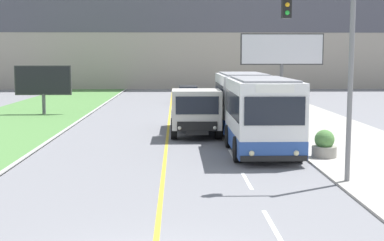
{
  "coord_description": "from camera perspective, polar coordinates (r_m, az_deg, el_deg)",
  "views": [
    {
      "loc": [
        0.46,
        -9.21,
        4.05
      ],
      "look_at": [
        1.1,
        12.62,
        1.4
      ],
      "focal_mm": 50.0,
      "sensor_mm": 36.0,
      "label": 1
    }
  ],
  "objects": [
    {
      "name": "apartment_block_background",
      "position": [
        69.1,
        -2.11,
        11.66
      ],
      "size": [
        80.0,
        8.04,
        19.51
      ],
      "color": "#A89E8E",
      "rests_on": "ground_plane"
    },
    {
      "name": "billboard_small",
      "position": [
        38.35,
        -15.6,
        4.04
      ],
      "size": [
        3.86,
        0.24,
        3.38
      ],
      "color": "#59595B",
      "rests_on": "ground_plane"
    },
    {
      "name": "planter_round_near",
      "position": [
        21.68,
        13.93,
        -2.56
      ],
      "size": [
        0.97,
        0.97,
        1.09
      ],
      "color": "gray",
      "rests_on": "sidewalk_right"
    },
    {
      "name": "planter_round_second",
      "position": [
        25.62,
        11.27,
        -1.08
      ],
      "size": [
        0.96,
        0.96,
        1.07
      ],
      "color": "gray",
      "rests_on": "sidewalk_right"
    },
    {
      "name": "traffic_light_mast",
      "position": [
        17.23,
        14.69,
        6.67
      ],
      "size": [
        2.28,
        0.32,
        6.39
      ],
      "color": "slate",
      "rests_on": "ground_plane"
    },
    {
      "name": "billboard_large",
      "position": [
        38.17,
        9.57,
        7.23
      ],
      "size": [
        5.82,
        0.24,
        5.6
      ],
      "color": "#59595B",
      "rests_on": "ground_plane"
    },
    {
      "name": "dump_truck",
      "position": [
        27.05,
        0.38,
        0.93
      ],
      "size": [
        2.48,
        6.59,
        2.4
      ],
      "color": "black",
      "rests_on": "ground_plane"
    },
    {
      "name": "city_bus",
      "position": [
        25.19,
        6.31,
        1.3
      ],
      "size": [
        2.64,
        12.18,
        3.15
      ],
      "color": "white",
      "rests_on": "ground_plane"
    },
    {
      "name": "car_distant",
      "position": [
        45.94,
        -0.42,
        2.72
      ],
      "size": [
        1.8,
        4.3,
        1.45
      ],
      "color": "black",
      "rests_on": "ground_plane"
    },
    {
      "name": "lane_marking_centre",
      "position": [
        12.26,
        -1.98,
        -12.37
      ],
      "size": [
        2.88,
        140.0,
        0.01
      ],
      "color": "gold",
      "rests_on": "ground_plane"
    },
    {
      "name": "planter_round_third",
      "position": [
        29.63,
        9.52,
        -0.01
      ],
      "size": [
        0.95,
        0.95,
        1.02
      ],
      "color": "gray",
      "rests_on": "sidewalk_right"
    }
  ]
}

